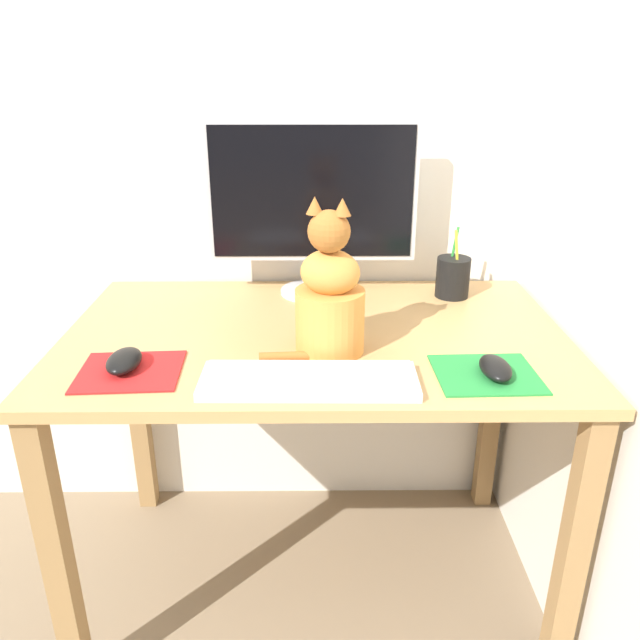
# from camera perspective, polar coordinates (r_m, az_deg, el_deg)

# --- Properties ---
(ground_plane) EXTENTS (12.00, 12.00, 0.00)m
(ground_plane) POSITION_cam_1_polar(r_m,az_deg,el_deg) (1.84, -0.37, -22.28)
(ground_plane) COLOR #847056
(wall_back) EXTENTS (7.00, 0.04, 2.50)m
(wall_back) POSITION_cam_1_polar(r_m,az_deg,el_deg) (1.69, -0.52, 20.93)
(wall_back) COLOR silver
(wall_back) RESTS_ON ground_plane
(wall_side_right) EXTENTS (0.04, 7.00, 2.50)m
(wall_side_right) POSITION_cam_1_polar(r_m,az_deg,el_deg) (1.44, 25.53, 18.63)
(wall_side_right) COLOR silver
(wall_side_right) RESTS_ON ground_plane
(desk) EXTENTS (1.14, 0.71, 0.73)m
(desk) POSITION_cam_1_polar(r_m,az_deg,el_deg) (1.47, -0.43, -4.86)
(desk) COLOR tan
(desk) RESTS_ON ground_plane
(monitor) EXTENTS (0.53, 0.17, 0.44)m
(monitor) POSITION_cam_1_polar(r_m,az_deg,el_deg) (1.60, -0.71, 10.80)
(monitor) COLOR #B2B2B7
(monitor) RESTS_ON desk
(keyboard) EXTENTS (0.41, 0.14, 0.02)m
(keyboard) POSITION_cam_1_polar(r_m,az_deg,el_deg) (1.19, -1.01, -5.49)
(keyboard) COLOR silver
(keyboard) RESTS_ON desk
(mousepad_left) EXTENTS (0.21, 0.19, 0.00)m
(mousepad_left) POSITION_cam_1_polar(r_m,az_deg,el_deg) (1.30, -16.96, -4.52)
(mousepad_left) COLOR red
(mousepad_left) RESTS_ON desk
(mousepad_right) EXTENTS (0.20, 0.18, 0.00)m
(mousepad_right) POSITION_cam_1_polar(r_m,az_deg,el_deg) (1.27, 14.96, -4.80)
(mousepad_right) COLOR #238438
(mousepad_right) RESTS_ON desk
(computer_mouse_left) EXTENTS (0.07, 0.11, 0.03)m
(computer_mouse_left) POSITION_cam_1_polar(r_m,az_deg,el_deg) (1.30, -17.47, -3.58)
(computer_mouse_left) COLOR black
(computer_mouse_left) RESTS_ON mousepad_left
(computer_mouse_right) EXTENTS (0.06, 0.11, 0.03)m
(computer_mouse_right) POSITION_cam_1_polar(r_m,az_deg,el_deg) (1.26, 15.75, -4.23)
(computer_mouse_right) COLOR black
(computer_mouse_right) RESTS_ON mousepad_right
(cat) EXTENTS (0.24, 0.18, 0.33)m
(cat) POSITION_cam_1_polar(r_m,az_deg,el_deg) (1.28, 0.87, 2.13)
(cat) COLOR #D6893D
(cat) RESTS_ON desk
(pen_cup) EXTENTS (0.09, 0.09, 0.18)m
(pen_cup) POSITION_cam_1_polar(r_m,az_deg,el_deg) (1.66, 12.05, 3.88)
(pen_cup) COLOR black
(pen_cup) RESTS_ON desk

